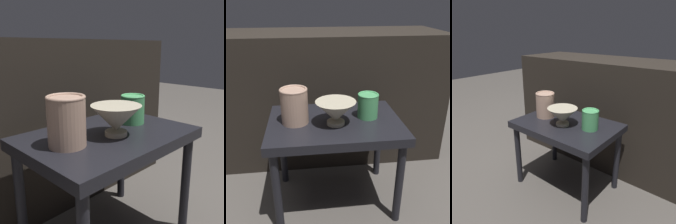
{
  "view_description": "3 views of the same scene",
  "coord_description": "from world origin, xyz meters",
  "views": [
    {
      "loc": [
        -0.63,
        -0.64,
        0.76
      ],
      "look_at": [
        0.01,
        -0.01,
        0.53
      ],
      "focal_mm": 42.0,
      "sensor_mm": 36.0,
      "label": 1
    },
    {
      "loc": [
        -0.12,
        -1.07,
        0.97
      ],
      "look_at": [
        0.01,
        -0.01,
        0.5
      ],
      "focal_mm": 42.0,
      "sensor_mm": 36.0,
      "label": 2
    },
    {
      "loc": [
        0.77,
        -0.95,
        0.98
      ],
      "look_at": [
        -0.0,
        -0.02,
        0.53
      ],
      "focal_mm": 35.0,
      "sensor_mm": 36.0,
      "label": 3
    }
  ],
  "objects": [
    {
      "name": "vase_textured_left",
      "position": [
        -0.18,
        -0.0,
        0.53
      ],
      "size": [
        0.12,
        0.12,
        0.16
      ],
      "color": "tan",
      "rests_on": "table"
    },
    {
      "name": "couch_backdrop",
      "position": [
        0.0,
        0.52,
        0.39
      ],
      "size": [
        1.42,
        0.5,
        0.78
      ],
      "color": "black",
      "rests_on": "ground_plane"
    },
    {
      "name": "bowl",
      "position": [
        -0.0,
        -0.04,
        0.51
      ],
      "size": [
        0.18,
        0.18,
        0.11
      ],
      "color": "#B2A88E",
      "rests_on": "table"
    },
    {
      "name": "vase_colorful_right",
      "position": [
        0.16,
        0.02,
        0.51
      ],
      "size": [
        0.1,
        0.1,
        0.12
      ],
      "color": "#47995B",
      "rests_on": "table"
    },
    {
      "name": "ground_plane",
      "position": [
        0.0,
        0.0,
        0.0
      ],
      "size": [
        8.0,
        8.0,
        0.0
      ],
      "primitive_type": "plane",
      "color": "#4C4742"
    },
    {
      "name": "table",
      "position": [
        0.0,
        0.0,
        0.39
      ],
      "size": [
        0.6,
        0.43,
        0.45
      ],
      "color": "black",
      "rests_on": "ground_plane"
    }
  ]
}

